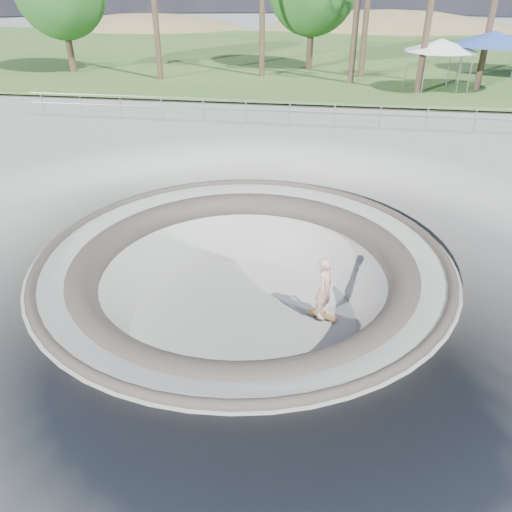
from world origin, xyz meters
TOP-DOWN VIEW (x-y plane):
  - ground at (0.00, 0.00)m, footprint 180.00×180.00m
  - skate_bowl at (0.00, 0.00)m, footprint 14.00×14.00m
  - grass_strip at (0.00, 34.00)m, footprint 180.00×36.00m
  - distant_hills at (3.78, 57.17)m, footprint 103.20×45.00m
  - safety_railing at (0.00, 12.00)m, footprint 25.00×0.06m
  - skateboard at (2.09, 0.26)m, footprint 0.86×0.52m
  - skater at (2.09, 0.26)m, footprint 0.60×0.73m
  - canopy_white at (7.52, 19.95)m, footprint 5.32×5.32m
  - canopy_blue at (10.33, 20.51)m, footprint 6.15×6.15m

SIDE VIEW (x-z plane):
  - distant_hills at x=3.78m, z-range -21.32..7.28m
  - skateboard at x=2.09m, z-range -1.88..-1.79m
  - skate_bowl at x=0.00m, z-range -3.88..0.22m
  - skater at x=2.09m, z-range -1.81..-0.08m
  - ground at x=0.00m, z-range 0.00..0.00m
  - grass_strip at x=0.00m, z-range 0.16..0.28m
  - safety_railing at x=0.00m, z-range 0.18..1.20m
  - canopy_white at x=7.52m, z-range 1.32..4.09m
  - canopy_blue at x=10.33m, z-range 1.47..4.63m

